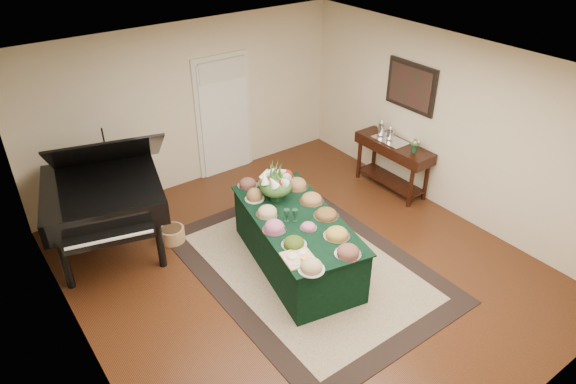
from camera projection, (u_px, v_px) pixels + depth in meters
ground at (301, 267)px, 6.94m from camera, size 6.00×6.00×0.00m
area_rug at (307, 266)px, 6.96m from camera, size 2.63×3.68×0.01m
kitchen_doorway at (224, 117)px, 8.76m from camera, size 1.05×0.07×2.10m
buffet_table at (296, 241)px, 6.80m from camera, size 1.45×2.34×0.77m
food_platters at (295, 211)px, 6.64m from camera, size 1.27×2.31×0.13m
cutting_board at (298, 255)px, 5.88m from camera, size 0.41×0.41×0.10m
green_goblets at (291, 215)px, 6.48m from camera, size 0.16×0.14×0.18m
floral_centerpiece at (276, 182)px, 6.85m from camera, size 0.45×0.45×0.45m
grand_piano at (103, 193)px, 6.82m from camera, size 1.96×2.09×1.83m
wicker_basket at (173, 235)px, 7.40m from camera, size 0.35×0.35×0.22m
mahogany_sideboard at (393, 153)px, 8.40m from camera, size 0.45×1.39×0.85m
tea_service at (387, 132)px, 8.37m from camera, size 0.34×0.58×0.30m
pink_bouquet at (415, 143)px, 7.94m from camera, size 0.18×0.18×0.23m
wall_painting at (411, 86)px, 7.94m from camera, size 0.05×0.95×0.75m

